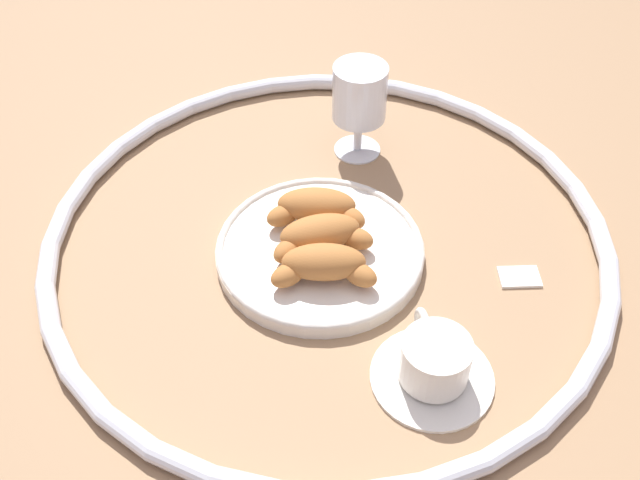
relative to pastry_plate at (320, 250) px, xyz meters
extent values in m
plane|color=#997551|center=(-0.01, -0.03, -0.01)|extent=(2.20, 2.20, 0.00)
torus|color=silver|center=(-0.01, -0.03, 0.00)|extent=(0.73, 0.73, 0.02)
cylinder|color=silver|center=(0.00, 0.00, 0.00)|extent=(0.26, 0.26, 0.02)
torus|color=silver|center=(0.00, 0.00, 0.01)|extent=(0.26, 0.26, 0.01)
ellipsoid|color=#AD6B33|center=(0.00, -0.05, 0.03)|extent=(0.10, 0.06, 0.04)
ellipsoid|color=#AD6B33|center=(0.05, -0.04, 0.02)|extent=(0.05, 0.05, 0.03)
ellipsoid|color=#AD6B33|center=(-0.04, -0.03, 0.02)|extent=(0.05, 0.05, 0.03)
ellipsoid|color=#AD6B33|center=(0.00, 0.00, 0.03)|extent=(0.11, 0.06, 0.04)
ellipsoid|color=#AD6B33|center=(0.04, 0.02, 0.02)|extent=(0.05, 0.05, 0.03)
ellipsoid|color=#AD6B33|center=(-0.04, 0.01, 0.02)|extent=(0.05, 0.04, 0.03)
ellipsoid|color=#AD6B33|center=(0.00, 0.05, 0.03)|extent=(0.10, 0.05, 0.04)
ellipsoid|color=#AD6B33|center=(0.04, 0.06, 0.02)|extent=(0.05, 0.05, 0.03)
ellipsoid|color=#AD6B33|center=(-0.04, 0.07, 0.02)|extent=(0.05, 0.05, 0.03)
cylinder|color=silver|center=(-0.11, 0.19, -0.01)|extent=(0.14, 0.14, 0.01)
cylinder|color=silver|center=(-0.11, 0.19, 0.02)|extent=(0.08, 0.08, 0.05)
cylinder|color=#937A60|center=(-0.11, 0.19, 0.05)|extent=(0.07, 0.07, 0.01)
torus|color=silver|center=(-0.10, 0.15, 0.03)|extent=(0.01, 0.04, 0.04)
cylinder|color=white|center=(-0.07, -0.21, -0.01)|extent=(0.07, 0.07, 0.01)
cylinder|color=white|center=(-0.07, -0.21, 0.02)|extent=(0.01, 0.01, 0.05)
cylinder|color=white|center=(-0.07, -0.21, 0.09)|extent=(0.08, 0.08, 0.08)
cylinder|color=gold|center=(-0.07, -0.21, 0.08)|extent=(0.07, 0.07, 0.07)
cube|color=white|center=(-0.24, 0.05, -0.01)|extent=(0.05, 0.04, 0.01)
camera|label=1|loc=(0.04, 0.64, 0.67)|focal=41.69mm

